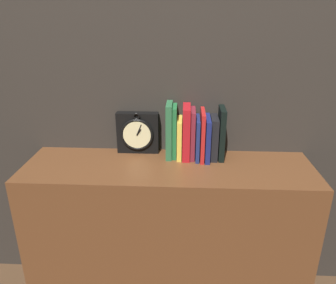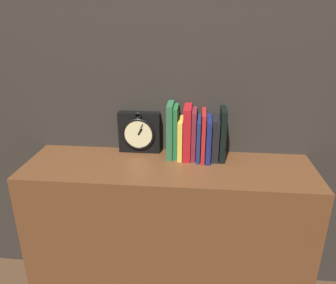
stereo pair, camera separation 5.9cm
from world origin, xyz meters
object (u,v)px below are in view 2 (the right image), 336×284
Objects in this scene: book_slot1_green at (176,132)px; book_slot9_black at (223,134)px; book_slot7_navy at (208,139)px; book_slot2_yellow at (181,138)px; book_slot4_maroon at (194,134)px; clock at (139,132)px; book_slot3_red at (187,132)px; book_slot5_navy at (198,139)px; book_slot0_green at (170,130)px; book_slot8_black at (215,138)px; book_slot6_red at (203,136)px.

book_slot1_green is 1.02× the size of book_slot9_black.
book_slot2_yellow is at bearing 174.77° from book_slot7_navy.
book_slot2_yellow is at bearing -178.89° from book_slot4_maroon.
book_slot7_navy is at bearing -168.83° from book_slot9_black.
book_slot7_navy is (0.33, -0.05, -0.00)m from clock.
book_slot3_red reaches higher than clock.
book_slot1_green is at bearing 171.62° from book_slot5_navy.
book_slot0_green is at bearing -166.35° from book_slot1_green.
book_slot1_green is at bearing 177.32° from book_slot8_black.
book_slot6_red is (0.07, -0.01, -0.01)m from book_slot3_red.
clock reaches higher than book_slot7_navy.
book_slot0_green is 0.11m from book_slot4_maroon.
book_slot3_red is 1.07× the size of book_slot4_maroon.
clock is 0.27m from book_slot4_maroon.
book_slot0_green reaches higher than book_slot4_maroon.
book_slot4_maroon reaches higher than clock.
book_slot8_black is (0.16, 0.00, 0.01)m from book_slot2_yellow.
clock is 0.84× the size of book_slot3_red.
book_slot8_black is at bearing -6.02° from clock.
book_slot0_green is 0.06m from book_slot2_yellow.
clock is 0.18m from book_slot1_green.
book_slot2_yellow is 0.96× the size of book_slot5_navy.
book_slot6_red reaches higher than book_slot8_black.
book_slot7_navy is at bearing -5.20° from book_slot3_red.
book_slot1_green is at bearing 177.85° from book_slot9_black.
book_slot9_black is at bearing -0.14° from book_slot4_maroon.
clock reaches higher than book_slot8_black.
book_slot6_red is (0.13, -0.02, -0.01)m from book_slot1_green.
book_slot2_yellow is 0.75× the size of book_slot3_red.
book_slot5_navy is at bearing -19.94° from book_slot4_maroon.
book_slot5_navy is (0.08, -0.01, 0.00)m from book_slot2_yellow.
book_slot5_navy is 0.99× the size of book_slot8_black.
clock is 0.81× the size of book_slot0_green.
clock is at bearing 169.93° from book_slot3_red.
book_slot3_red is (0.03, -0.00, 0.03)m from book_slot2_yellow.
book_slot4_maroon is 1.19× the size of book_slot5_navy.
book_slot3_red is (0.08, -0.01, -0.01)m from book_slot0_green.
clock is at bearing 170.97° from book_slot5_navy.
clock is at bearing 174.56° from book_slot9_black.
book_slot6_red is 0.03m from book_slot7_navy.
book_slot0_green is at bearing 175.70° from book_slot5_navy.
book_slot8_black is (0.08, 0.01, 0.00)m from book_slot5_navy.
book_slot6_red reaches higher than book_slot7_navy.
book_slot2_yellow is 0.81× the size of book_slot6_red.
book_slot6_red is at bearing -6.57° from book_slot3_red.
book_slot9_black reaches higher than book_slot2_yellow.
book_slot3_red is 0.13m from book_slot8_black.
book_slot7_navy reaches higher than book_slot8_black.
book_slot4_maroon is at bearing 163.97° from book_slot6_red.
book_slot0_green is at bearing -13.03° from clock.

